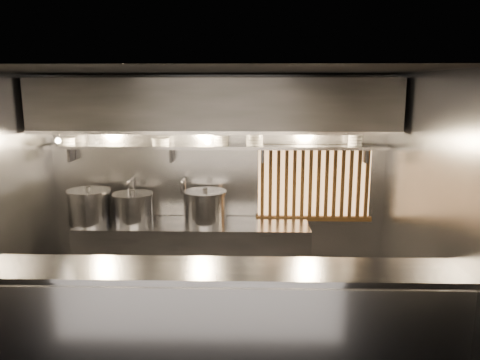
{
  "coord_description": "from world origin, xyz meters",
  "views": [
    {
      "loc": [
        0.46,
        -4.71,
        2.65
      ],
      "look_at": [
        0.33,
        0.55,
        1.6
      ],
      "focal_mm": 35.0,
      "sensor_mm": 36.0,
      "label": 1
    }
  ],
  "objects_px": {
    "heat_lamp": "(56,136)",
    "stock_pot_right": "(205,207)",
    "pendant_bulb": "(208,142)",
    "stock_pot_mid": "(90,206)",
    "stock_pot_left": "(133,208)"
  },
  "relations": [
    {
      "from": "pendant_bulb",
      "to": "stock_pot_mid",
      "type": "xyz_separation_m",
      "value": [
        -1.54,
        -0.09,
        -0.84
      ]
    },
    {
      "from": "heat_lamp",
      "to": "stock_pot_right",
      "type": "distance_m",
      "value": 2.02
    },
    {
      "from": "heat_lamp",
      "to": "pendant_bulb",
      "type": "distance_m",
      "value": 1.83
    },
    {
      "from": "stock_pot_left",
      "to": "pendant_bulb",
      "type": "bearing_deg",
      "value": 2.66
    },
    {
      "from": "pendant_bulb",
      "to": "stock_pot_right",
      "type": "height_order",
      "value": "pendant_bulb"
    },
    {
      "from": "pendant_bulb",
      "to": "stock_pot_right",
      "type": "distance_m",
      "value": 0.85
    },
    {
      "from": "heat_lamp",
      "to": "stock_pot_mid",
      "type": "height_order",
      "value": "heat_lamp"
    },
    {
      "from": "pendant_bulb",
      "to": "stock_pot_left",
      "type": "xyz_separation_m",
      "value": [
        -0.99,
        -0.05,
        -0.86
      ]
    },
    {
      "from": "heat_lamp",
      "to": "stock_pot_left",
      "type": "xyz_separation_m",
      "value": [
        0.81,
        0.3,
        -0.97
      ]
    },
    {
      "from": "stock_pot_left",
      "to": "stock_pot_mid",
      "type": "relative_size",
      "value": 0.95
    },
    {
      "from": "stock_pot_mid",
      "to": "heat_lamp",
      "type": "bearing_deg",
      "value": -134.95
    },
    {
      "from": "stock_pot_left",
      "to": "stock_pot_mid",
      "type": "xyz_separation_m",
      "value": [
        -0.56,
        -0.05,
        0.03
      ]
    },
    {
      "from": "heat_lamp",
      "to": "stock_pot_left",
      "type": "distance_m",
      "value": 1.3
    },
    {
      "from": "pendant_bulb",
      "to": "stock_pot_mid",
      "type": "relative_size",
      "value": 0.27
    },
    {
      "from": "stock_pot_left",
      "to": "stock_pot_right",
      "type": "distance_m",
      "value": 0.95
    }
  ]
}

